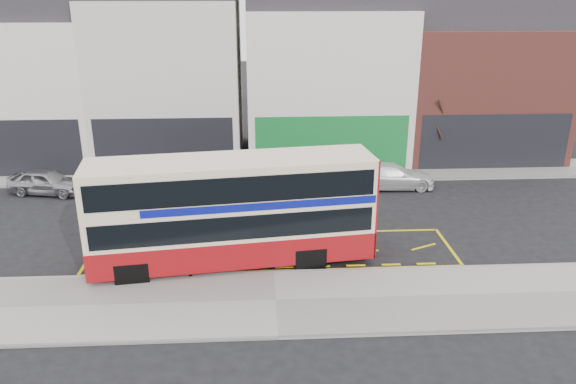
{
  "coord_description": "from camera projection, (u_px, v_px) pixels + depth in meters",
  "views": [
    {
      "loc": [
        -0.46,
        -18.18,
        9.75
      ],
      "look_at": [
        0.63,
        2.0,
        2.28
      ],
      "focal_mm": 35.0,
      "sensor_mm": 36.0,
      "label": 1
    }
  ],
  "objects": [
    {
      "name": "far_pavement",
      "position": [
        268.0,
        173.0,
        30.71
      ],
      "size": [
        50.0,
        3.0,
        0.15
      ],
      "primitive_type": "cube",
      "color": "gray",
      "rests_on": "ground"
    },
    {
      "name": "terrace_left",
      "position": [
        170.0,
        67.0,
        32.34
      ],
      "size": [
        8.0,
        8.01,
        11.8
      ],
      "color": "silver",
      "rests_on": "ground"
    },
    {
      "name": "road_markings",
      "position": [
        272.0,
        250.0,
        21.93
      ],
      "size": [
        14.0,
        3.4,
        0.01
      ],
      "primitive_type": null,
      "color": "yellow",
      "rests_on": "ground"
    },
    {
      "name": "pavement",
      "position": [
        276.0,
        302.0,
        18.25
      ],
      "size": [
        40.0,
        4.0,
        0.15
      ],
      "primitive_type": "cube",
      "color": "gray",
      "rests_on": "ground"
    },
    {
      "name": "car_grey",
      "position": [
        229.0,
        178.0,
        28.18
      ],
      "size": [
        3.99,
        2.26,
        1.24
      ],
      "primitive_type": "imported",
      "rotation": [
        0.0,
        0.0,
        1.3
      ],
      "color": "#3E4045",
      "rests_on": "ground"
    },
    {
      "name": "car_white",
      "position": [
        391.0,
        176.0,
        28.52
      ],
      "size": [
        4.36,
        1.79,
        1.26
      ],
      "primitive_type": "imported",
      "rotation": [
        0.0,
        0.0,
        1.57
      ],
      "color": "white",
      "rests_on": "ground"
    },
    {
      "name": "terrace_far_left",
      "position": [
        30.0,
        77.0,
        32.11
      ],
      "size": [
        8.0,
        8.01,
        10.8
      ],
      "color": "silver",
      "rests_on": "ground"
    },
    {
      "name": "kerb",
      "position": [
        274.0,
        273.0,
        20.05
      ],
      "size": [
        40.0,
        0.15,
        0.15
      ],
      "primitive_type": "cube",
      "color": "gray",
      "rests_on": "ground"
    },
    {
      "name": "terrace_right",
      "position": [
        474.0,
        77.0,
        33.51
      ],
      "size": [
        9.0,
        8.01,
        10.3
      ],
      "color": "brown",
      "rests_on": "ground"
    },
    {
      "name": "street_tree_right",
      "position": [
        437.0,
        106.0,
        30.6
      ],
      "size": [
        2.4,
        2.4,
        5.17
      ],
      "color": "#311D16",
      "rests_on": "ground"
    },
    {
      "name": "bus_stop_post",
      "position": [
        189.0,
        224.0,
        19.07
      ],
      "size": [
        0.82,
        0.14,
        3.29
      ],
      "rotation": [
        0.0,
        0.0,
        -0.01
      ],
      "color": "black",
      "rests_on": "pavement"
    },
    {
      "name": "car_silver",
      "position": [
        46.0,
        182.0,
        27.69
      ],
      "size": [
        3.92,
        2.2,
        1.26
      ],
      "primitive_type": "imported",
      "rotation": [
        0.0,
        0.0,
        1.37
      ],
      "color": "#98989C",
      "rests_on": "ground"
    },
    {
      "name": "ground",
      "position": [
        274.0,
        270.0,
        20.43
      ],
      "size": [
        120.0,
        120.0,
        0.0
      ],
      "primitive_type": "plane",
      "color": "black",
      "rests_on": "ground"
    },
    {
      "name": "double_decker_bus",
      "position": [
        233.0,
        210.0,
        20.18
      ],
      "size": [
        10.39,
        3.62,
        4.06
      ],
      "rotation": [
        0.0,
        0.0,
        0.13
      ],
      "color": "#F6E1BB",
      "rests_on": "ground"
    },
    {
      "name": "terrace_green_shop",
      "position": [
        325.0,
        70.0,
        32.89
      ],
      "size": [
        9.0,
        8.01,
        11.3
      ],
      "color": "silver",
      "rests_on": "ground"
    }
  ]
}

